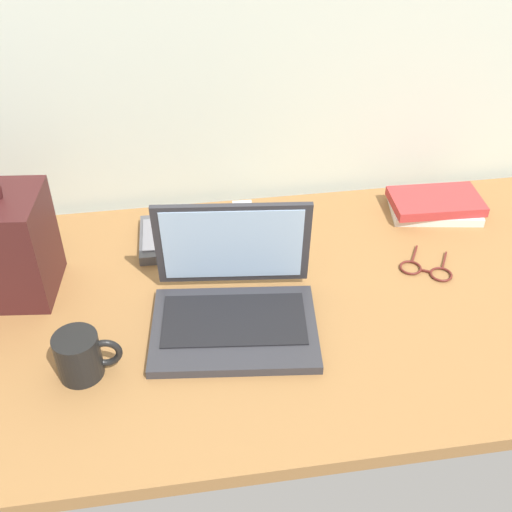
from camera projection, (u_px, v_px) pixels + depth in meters
desk at (282, 306)px, 1.29m from camera, size 1.60×0.76×0.03m
laptop at (234, 299)px, 1.22m from camera, size 0.33×0.29×0.22m
coffee_mug at (80, 355)px, 1.10m from camera, size 0.11×0.08×0.09m
remote_control_near at (151, 239)px, 1.43m from camera, size 0.05×0.16×0.02m
remote_control_far at (245, 223)px, 1.48m from camera, size 0.05×0.16×0.02m
eyeglasses at (426, 270)px, 1.35m from camera, size 0.13×0.13×0.01m
book_stack at (435, 205)px, 1.52m from camera, size 0.22×0.16×0.04m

